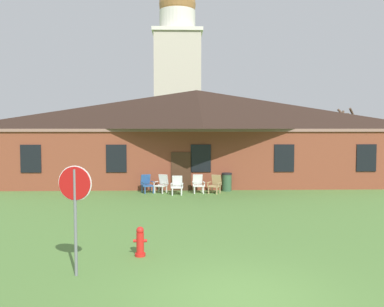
{
  "coord_description": "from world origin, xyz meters",
  "views": [
    {
      "loc": [
        -1.22,
        -8.04,
        3.38
      ],
      "look_at": [
        -0.67,
        8.79,
        2.36
      ],
      "focal_mm": 38.98,
      "sensor_mm": 36.0,
      "label": 1
    }
  ],
  "objects": [
    {
      "name": "trash_bin",
      "position": [
        1.39,
        14.23,
        0.5
      ],
      "size": [
        0.56,
        0.56,
        0.98
      ],
      "color": "#335638",
      "rests_on": "ground"
    },
    {
      "name": "ground_plane",
      "position": [
        0.0,
        0.0,
        0.0
      ],
      "size": [
        200.0,
        200.0,
        0.0
      ],
      "primitive_type": "plane",
      "color": "#517A38"
    },
    {
      "name": "bare_tree_beside_building",
      "position": [
        11.33,
        22.57,
        2.62
      ],
      "size": [
        1.95,
        2.13,
        4.88
      ],
      "color": "brown",
      "rests_on": "ground"
    },
    {
      "name": "lawn_chair_right_end",
      "position": [
        0.7,
        13.47,
        0.5
      ],
      "size": [
        0.82,
        0.85,
        0.96
      ],
      "color": "tan",
      "rests_on": "ground"
    },
    {
      "name": "lawn_chair_left_end",
      "position": [
        -1.28,
        13.13,
        0.5
      ],
      "size": [
        0.66,
        0.69,
        0.96
      ],
      "color": "white",
      "rests_on": "ground"
    },
    {
      "name": "dome_tower",
      "position": [
        -1.29,
        36.81,
        8.83
      ],
      "size": [
        5.18,
        5.18,
        19.31
      ],
      "color": "#BCB29E",
      "rests_on": "ground"
    },
    {
      "name": "lawn_chair_by_porch",
      "position": [
        -2.88,
        13.76,
        0.5
      ],
      "size": [
        0.8,
        0.84,
        0.96
      ],
      "color": "#2D5693",
      "rests_on": "ground"
    },
    {
      "name": "fire_hydrant",
      "position": [
        -2.23,
        2.84,
        0.38
      ],
      "size": [
        0.36,
        0.28,
        0.79
      ],
      "color": "red",
      "rests_on": "ground"
    },
    {
      "name": "lawn_chair_near_door",
      "position": [
        -2.09,
        13.73,
        0.5
      ],
      "size": [
        0.81,
        0.85,
        0.96
      ],
      "color": "silver",
      "rests_on": "ground"
    },
    {
      "name": "brick_building",
      "position": [
        -0.0,
        19.53,
        3.01
      ],
      "size": [
        23.76,
        10.4,
        5.91
      ],
      "color": "brown",
      "rests_on": "ground"
    },
    {
      "name": "stop_sign",
      "position": [
        -3.57,
        1.41,
        1.81
      ],
      "size": [
        0.79,
        0.2,
        2.54
      ],
      "color": "slate",
      "rests_on": "ground"
    },
    {
      "name": "lawn_chair_middle",
      "position": [
        -0.19,
        13.65,
        0.5
      ],
      "size": [
        0.68,
        0.71,
        0.96
      ],
      "color": "silver",
      "rests_on": "ground"
    }
  ]
}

